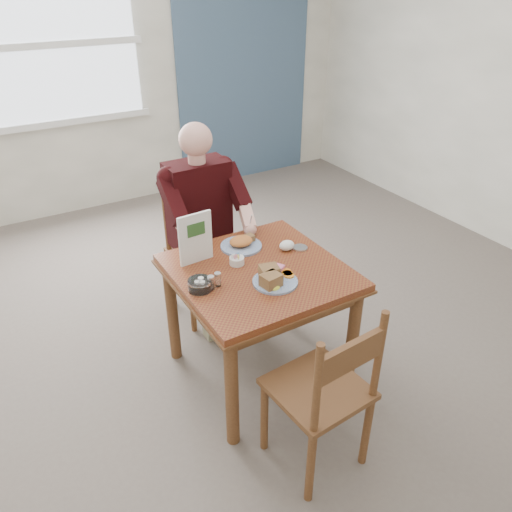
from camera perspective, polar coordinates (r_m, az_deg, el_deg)
floor at (r=3.22m, az=0.28°, el=-12.90°), size 6.00×6.00×0.00m
wall_back at (r=5.22m, az=-17.98°, el=20.08°), size 5.50×0.00×5.50m
accent_panel at (r=5.79m, az=-1.35°, el=22.29°), size 1.60×0.02×2.80m
lemon_wedge at (r=2.57m, az=2.19°, el=-3.70°), size 0.06×0.04×0.03m
napkin at (r=2.94m, az=3.55°, el=1.22°), size 0.11×0.10×0.06m
metal_dish at (r=2.97m, az=5.08°, el=0.94°), size 0.11×0.11×0.01m
window at (r=5.08m, az=-22.88°, el=21.32°), size 1.72×0.04×1.42m
table at (r=2.82m, az=0.31°, el=-3.40°), size 0.92×0.92×0.75m
chair_far at (r=3.51m, az=-6.39°, el=0.66°), size 0.42×0.42×0.95m
chair_near at (r=2.43m, az=7.83°, el=-15.20°), size 0.45×0.45×0.95m
diner at (r=3.29m, az=-6.05°, el=5.03°), size 0.53×0.56×1.39m
near_plate at (r=2.63m, az=1.95°, el=-2.52°), size 0.26×0.25×0.08m
far_plate at (r=2.97m, az=-1.65°, el=1.49°), size 0.27×0.27×0.07m
caddy at (r=2.80m, az=-2.21°, el=-0.53°), size 0.11×0.11×0.06m
shakers at (r=2.59m, az=-4.78°, el=-2.85°), size 0.09×0.05×0.08m
creamer at (r=2.59m, az=-6.43°, el=-3.27°), size 0.15×0.15×0.06m
menu at (r=2.78m, az=-6.93°, el=2.05°), size 0.20×0.03×0.30m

